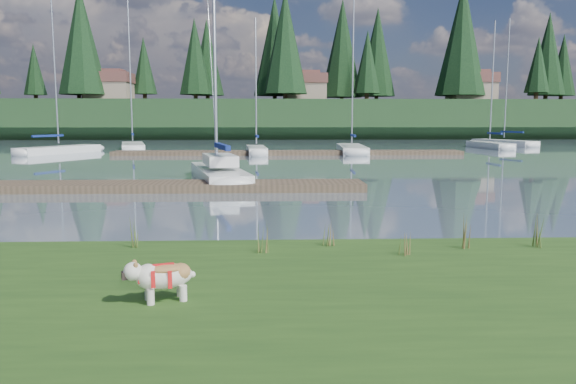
{
  "coord_description": "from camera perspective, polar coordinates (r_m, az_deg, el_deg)",
  "views": [
    {
      "loc": [
        0.33,
        -12.1,
        2.66
      ],
      "look_at": [
        0.78,
        -0.5,
        1.15
      ],
      "focal_mm": 35.0,
      "sensor_mm": 36.0,
      "label": 1
    }
  ],
  "objects": [
    {
      "name": "house_0",
      "position": [
        85.21,
        -17.71,
        10.2
      ],
      "size": [
        6.3,
        5.3,
        4.65
      ],
      "color": "gray",
      "rests_on": "ridge"
    },
    {
      "name": "bulldog",
      "position": [
        7.39,
        -12.57,
        -8.24
      ],
      "size": [
        0.91,
        0.55,
        0.54
      ],
      "rotation": [
        0.0,
        0.0,
        3.47
      ],
      "color": "silver",
      "rests_on": "bank"
    },
    {
      "name": "conifer_7",
      "position": [
        93.45,
        24.9,
        12.6
      ],
      "size": [
        5.28,
        5.28,
        13.2
      ],
      "color": "#382619",
      "rests_on": "ridge"
    },
    {
      "name": "conifer_6",
      "position": [
        85.5,
        17.25,
        14.71
      ],
      "size": [
        7.04,
        7.04,
        17.0
      ],
      "color": "#382619",
      "rests_on": "ridge"
    },
    {
      "name": "bank",
      "position": [
        6.59,
        -5.08,
        -14.74
      ],
      "size": [
        60.0,
        9.0,
        0.35
      ],
      "primitive_type": "cube",
      "color": "#294A18",
      "rests_on": "ground"
    },
    {
      "name": "sailboat_main",
      "position": [
        24.92,
        -7.24,
        2.21
      ],
      "size": [
        3.45,
        8.64,
        12.24
      ],
      "rotation": [
        0.0,
        0.0,
        1.79
      ],
      "color": "silver",
      "rests_on": "ground"
    },
    {
      "name": "weed_0",
      "position": [
        9.8,
        -2.56,
        -4.87
      ],
      "size": [
        0.17,
        0.14,
        0.53
      ],
      "color": "#475B23",
      "rests_on": "bank"
    },
    {
      "name": "dock_near",
      "position": [
        21.68,
        -13.73,
        0.56
      ],
      "size": [
        16.0,
        2.0,
        0.3
      ],
      "primitive_type": "cube",
      "color": "#4C3D2C",
      "rests_on": "ground"
    },
    {
      "name": "mud_lip",
      "position": [
        10.82,
        -3.93,
        -6.44
      ],
      "size": [
        60.0,
        0.5,
        0.14
      ],
      "primitive_type": "cube",
      "color": "#33281C",
      "rests_on": "ground"
    },
    {
      "name": "weed_1",
      "position": [
        10.34,
        4.1,
        -4.4
      ],
      "size": [
        0.17,
        0.14,
        0.46
      ],
      "color": "#475B23",
      "rests_on": "bank"
    },
    {
      "name": "sailboat_bg_1",
      "position": [
        51.74,
        -15.5,
        4.56
      ],
      "size": [
        3.93,
        9.24,
        13.42
      ],
      "rotation": [
        0.0,
        0.0,
        1.82
      ],
      "color": "silver",
      "rests_on": "ground"
    },
    {
      "name": "conifer_2",
      "position": [
        84.71,
        -20.27,
        14.35
      ],
      "size": [
        6.6,
        6.6,
        16.05
      ],
      "color": "#382619",
      "rests_on": "ridge"
    },
    {
      "name": "sailboat_bg_3",
      "position": [
        46.02,
        6.4,
        4.46
      ],
      "size": [
        2.52,
        9.72,
        13.94
      ],
      "rotation": [
        0.0,
        0.0,
        1.5
      ],
      "color": "silver",
      "rests_on": "ground"
    },
    {
      "name": "ground",
      "position": [
        42.18,
        -2.68,
        3.8
      ],
      "size": [
        200.0,
        200.0,
        0.0
      ],
      "primitive_type": "plane",
      "color": "slate",
      "rests_on": "ground"
    },
    {
      "name": "ridge",
      "position": [
        85.1,
        -2.48,
        7.3
      ],
      "size": [
        200.0,
        20.0,
        5.0
      ],
      "primitive_type": "cube",
      "color": "black",
      "rests_on": "ground"
    },
    {
      "name": "conifer_3",
      "position": [
        85.21,
        -9.44,
        13.43
      ],
      "size": [
        4.84,
        4.84,
        12.25
      ],
      "color": "#382619",
      "rests_on": "ridge"
    },
    {
      "name": "sailboat_bg_0",
      "position": [
        47.82,
        -21.61,
        4.1
      ],
      "size": [
        5.2,
        8.21,
        12.07
      ],
      "rotation": [
        0.0,
        0.0,
        1.11
      ],
      "color": "silver",
      "rests_on": "ground"
    },
    {
      "name": "sailboat_bg_2",
      "position": [
        43.72,
        -3.27,
        4.36
      ],
      "size": [
        1.8,
        6.82,
        10.27
      ],
      "rotation": [
        0.0,
        0.0,
        1.64
      ],
      "color": "silver",
      "rests_on": "ground"
    },
    {
      "name": "house_2",
      "position": [
        86.48,
        18.13,
        10.14
      ],
      "size": [
        6.3,
        5.3,
        4.65
      ],
      "color": "gray",
      "rests_on": "ridge"
    },
    {
      "name": "weed_2",
      "position": [
        10.59,
        17.61,
        -4.11
      ],
      "size": [
        0.17,
        0.14,
        0.61
      ],
      "color": "#475B23",
      "rests_on": "bank"
    },
    {
      "name": "house_1",
      "position": [
        83.42,
        1.7,
        10.61
      ],
      "size": [
        6.3,
        5.3,
        4.65
      ],
      "color": "gray",
      "rests_on": "ridge"
    },
    {
      "name": "weed_5",
      "position": [
        11.16,
        24.14,
        -3.83
      ],
      "size": [
        0.17,
        0.14,
        0.61
      ],
      "color": "#475B23",
      "rests_on": "bank"
    },
    {
      "name": "dock_far",
      "position": [
        42.2,
        0.04,
        4.01
      ],
      "size": [
        26.0,
        2.2,
        0.3
      ],
      "primitive_type": "cube",
      "color": "#4C3D2C",
      "rests_on": "ground"
    },
    {
      "name": "conifer_5",
      "position": [
        83.8,
        8.07,
        12.94
      ],
      "size": [
        3.96,
        3.96,
        10.35
      ],
      "color": "#382619",
      "rests_on": "ridge"
    },
    {
      "name": "weed_3",
      "position": [
        10.51,
        -15.25,
        -4.16
      ],
      "size": [
        0.17,
        0.14,
        0.59
      ],
      "color": "#475B23",
      "rests_on": "bank"
    },
    {
      "name": "weed_4",
      "position": [
        9.84,
        11.89,
        -5.19
      ],
      "size": [
        0.17,
        0.14,
        0.45
      ],
      "color": "#475B23",
      "rests_on": "bank"
    },
    {
      "name": "sailboat_bg_4",
      "position": [
        55.29,
        19.49,
        4.58
      ],
      "size": [
        1.99,
        7.86,
        11.5
      ],
      "rotation": [
        0.0,
        0.0,
        1.63
      ],
      "color": "silver",
      "rests_on": "ground"
    },
    {
      "name": "sailboat_bg_5",
      "position": [
        61.59,
        20.6,
        4.77
      ],
      "size": [
        4.37,
        9.03,
        12.63
      ],
      "rotation": [
        0.0,
        0.0,
        1.88
      ],
      "color": "silver",
      "rests_on": "ground"
    },
    {
      "name": "conifer_4",
      "position": [
        78.84,
        -0.28,
        15.02
      ],
      "size": [
        6.16,
        6.16,
        15.1
      ],
      "color": "#382619",
      "rests_on": "ridge"
    }
  ]
}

